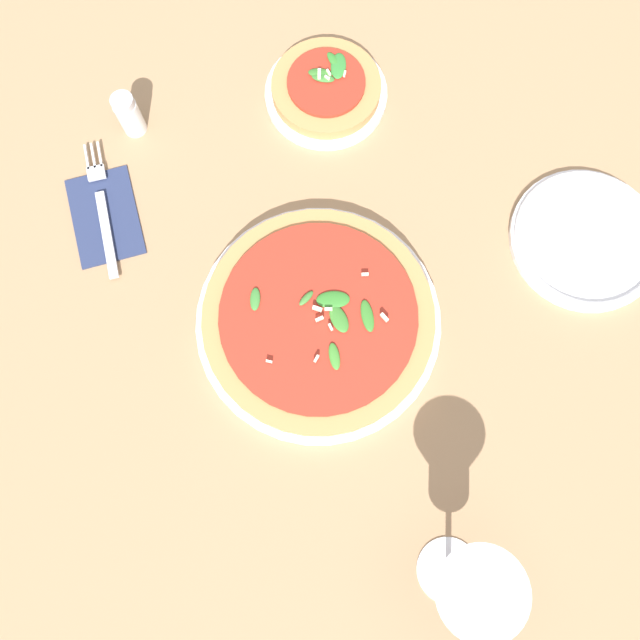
{
  "coord_description": "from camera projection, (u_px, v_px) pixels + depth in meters",
  "views": [
    {
      "loc": [
        -0.18,
        0.12,
        0.77
      ],
      "look_at": [
        -0.0,
        0.03,
        0.03
      ],
      "focal_mm": 35.0,
      "sensor_mm": 36.0,
      "label": 1
    }
  ],
  "objects": [
    {
      "name": "fork",
      "position": [
        103.0,
        209.0,
        0.83
      ],
      "size": [
        0.2,
        0.06,
        0.0
      ],
      "rotation": [
        0.0,
        0.0,
        -0.24
      ],
      "color": "silver",
      "rests_on": "ground_plane"
    },
    {
      "name": "pizza_arugula_main",
      "position": [
        320.0,
        323.0,
        0.78
      ],
      "size": [
        0.31,
        0.31,
        0.05
      ],
      "color": "white",
      "rests_on": "ground_plane"
    },
    {
      "name": "ground_plane",
      "position": [
        336.0,
        314.0,
        0.8
      ],
      "size": [
        6.0,
        6.0,
        0.0
      ],
      "primitive_type": "plane",
      "color": "#9E7A56"
    },
    {
      "name": "side_plate_white",
      "position": [
        586.0,
        239.0,
        0.82
      ],
      "size": [
        0.2,
        0.2,
        0.02
      ],
      "color": "white",
      "rests_on": "ground_plane"
    },
    {
      "name": "pizza_personal_side",
      "position": [
        326.0,
        90.0,
        0.87
      ],
      "size": [
        0.17,
        0.17,
        0.05
      ],
      "color": "white",
      "rests_on": "ground_plane"
    },
    {
      "name": "napkin",
      "position": [
        105.0,
        216.0,
        0.83
      ],
      "size": [
        0.15,
        0.11,
        0.01
      ],
      "rotation": [
        0.0,
        0.0,
        -0.2
      ],
      "color": "navy",
      "rests_on": "ground_plane"
    },
    {
      "name": "shaker_pepper",
      "position": [
        129.0,
        114.0,
        0.84
      ],
      "size": [
        0.03,
        0.03,
        0.07
      ],
      "color": "silver",
      "rests_on": "ground_plane"
    },
    {
      "name": "wine_glass",
      "position": [
        472.0,
        586.0,
        0.61
      ],
      "size": [
        0.09,
        0.09,
        0.16
      ],
      "color": "white",
      "rests_on": "ground_plane"
    }
  ]
}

